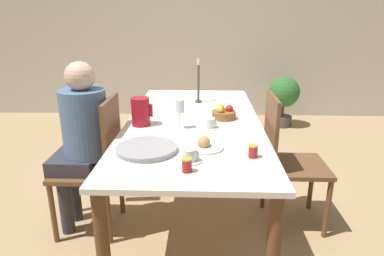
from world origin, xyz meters
TOP-DOWN VIEW (x-y plane):
  - ground_plane at (0.00, 0.00)m, footprint 20.00×20.00m
  - wall_back at (0.00, 2.73)m, footprint 10.00×0.06m
  - dining_table at (0.00, 0.00)m, footprint 0.95×2.04m
  - chair_person_side at (-0.66, -0.22)m, footprint 0.42×0.42m
  - chair_opposite at (0.66, -0.10)m, footprint 0.42×0.42m
  - person_seated at (-0.75, -0.21)m, footprint 0.39×0.41m
  - red_pitcher at (-0.36, -0.11)m, footprint 0.15×0.13m
  - wine_glass_water at (-0.09, -0.17)m, footprint 0.06×0.06m
  - teacup_near_person at (0.00, -0.70)m, footprint 0.13×0.13m
  - teacup_across at (0.11, -0.16)m, footprint 0.13×0.13m
  - serving_tray at (-0.25, -0.58)m, footprint 0.34×0.34m
  - bread_plate at (0.07, -0.52)m, footprint 0.23×0.23m
  - jam_jar_amber at (0.34, -0.64)m, footprint 0.05×0.05m
  - jam_jar_red at (-0.01, -0.83)m, footprint 0.05×0.05m
  - fruit_bowl at (0.22, 0.07)m, footprint 0.18×0.18m
  - candlestick_tall at (0.03, 0.54)m, footprint 0.06×0.06m
  - potted_plant at (1.15, 2.19)m, footprint 0.41×0.41m

SIDE VIEW (x-z plane):
  - ground_plane at x=0.00m, z-range 0.00..0.00m
  - potted_plant at x=1.15m, z-range 0.09..0.77m
  - chair_person_side at x=-0.66m, z-range 0.03..0.99m
  - chair_opposite at x=0.66m, z-range 0.03..0.99m
  - dining_table at x=0.00m, z-range 0.28..1.03m
  - person_seated at x=-0.75m, z-range 0.11..1.31m
  - serving_tray at x=-0.25m, z-range 0.74..0.77m
  - bread_plate at x=0.07m, z-range 0.73..0.80m
  - teacup_near_person at x=0.00m, z-range 0.74..0.81m
  - teacup_across at x=0.11m, z-range 0.74..0.81m
  - fruit_bowl at x=0.22m, z-range 0.73..0.83m
  - jam_jar_amber at x=0.34m, z-range 0.75..0.82m
  - jam_jar_red at x=-0.01m, z-range 0.75..0.82m
  - red_pitcher at x=-0.36m, z-range 0.75..0.94m
  - wine_glass_water at x=-0.09m, z-range 0.79..0.99m
  - candlestick_tall at x=0.03m, z-range 0.71..1.08m
  - wall_back at x=0.00m, z-range 0.00..2.60m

